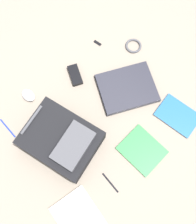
% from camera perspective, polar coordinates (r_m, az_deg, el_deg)
% --- Properties ---
extents(ground_plane, '(3.48, 3.48, 0.00)m').
position_cam_1_polar(ground_plane, '(1.65, -0.33, -0.58)').
color(ground_plane, gray).
extents(backpack, '(0.45, 0.50, 0.17)m').
position_cam_1_polar(backpack, '(1.56, -7.66, -5.92)').
color(backpack, black).
rests_on(backpack, ground_plane).
extents(laptop, '(0.42, 0.38, 0.03)m').
position_cam_1_polar(laptop, '(1.71, 6.16, 5.06)').
color(laptop, '#24242C').
rests_on(laptop, ground_plane).
extents(book_blue, '(0.22, 0.28, 0.02)m').
position_cam_1_polar(book_blue, '(1.58, -3.97, -21.50)').
color(book_blue, silver).
rests_on(book_blue, ground_plane).
extents(book_comic, '(0.24, 0.29, 0.01)m').
position_cam_1_polar(book_comic, '(1.72, 16.48, -0.74)').
color(book_comic, silver).
rests_on(book_comic, ground_plane).
extents(book_manual, '(0.24, 0.27, 0.01)m').
position_cam_1_polar(book_manual, '(1.62, 9.29, -7.95)').
color(book_manual, silver).
rests_on(book_manual, ground_plane).
extents(computer_mouse, '(0.08, 0.11, 0.04)m').
position_cam_1_polar(computer_mouse, '(1.73, -14.50, 3.45)').
color(computer_mouse, silver).
rests_on(computer_mouse, ground_plane).
extents(cable_coil, '(0.11, 0.11, 0.01)m').
position_cam_1_polar(cable_coil, '(1.86, 7.49, 13.69)').
color(cable_coil, '#4C4C51').
rests_on(cable_coil, ground_plane).
extents(power_brick, '(0.10, 0.15, 0.03)m').
position_cam_1_polar(power_brick, '(1.74, -4.84, 7.77)').
color(power_brick, black).
rests_on(power_brick, ground_plane).
extents(pen_black, '(0.02, 0.14, 0.01)m').
position_cam_1_polar(pen_black, '(1.58, 2.63, -14.71)').
color(pen_black, black).
rests_on(pen_black, ground_plane).
extents(pen_blue, '(0.03, 0.15, 0.01)m').
position_cam_1_polar(pen_blue, '(1.72, -18.56, -3.24)').
color(pen_blue, '#1933B2').
rests_on(pen_blue, ground_plane).
extents(usb_stick, '(0.03, 0.06, 0.01)m').
position_cam_1_polar(usb_stick, '(1.86, -0.10, 14.40)').
color(usb_stick, black).
rests_on(usb_stick, ground_plane).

